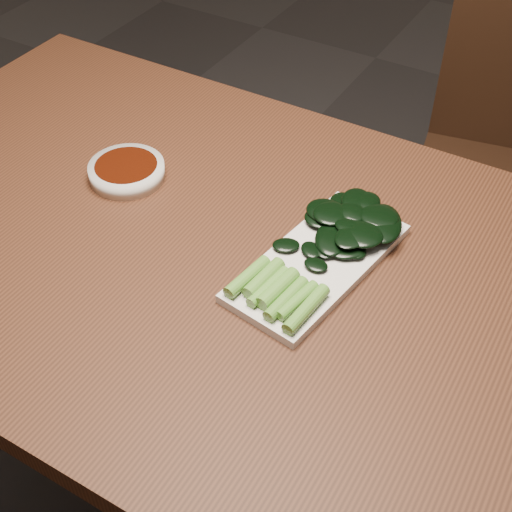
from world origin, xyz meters
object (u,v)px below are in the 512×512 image
(table, at_px, (238,287))
(sauce_bowl, at_px, (127,171))
(chair_far, at_px, (503,154))
(serving_plate, at_px, (318,262))
(gai_lan, at_px, (333,241))

(table, relative_size, sauce_bowl, 11.27)
(chair_far, xyz_separation_m, serving_plate, (-0.10, -0.81, 0.27))
(chair_far, xyz_separation_m, sauce_bowl, (-0.46, -0.78, 0.28))
(sauce_bowl, bearing_deg, chair_far, 59.46)
(chair_far, height_order, sauce_bowl, chair_far)
(chair_far, relative_size, serving_plate, 2.88)
(serving_plate, bearing_deg, chair_far, 83.18)
(table, height_order, sauce_bowl, sauce_bowl)
(chair_far, height_order, serving_plate, chair_far)
(sauce_bowl, bearing_deg, gai_lan, 0.74)
(table, distance_m, sauce_bowl, 0.27)
(serving_plate, distance_m, gai_lan, 0.04)
(table, distance_m, chair_far, 0.89)
(sauce_bowl, relative_size, serving_plate, 0.40)
(chair_far, bearing_deg, serving_plate, -107.52)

